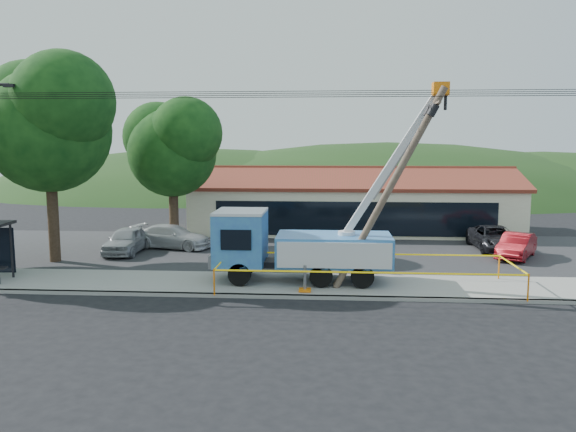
{
  "coord_description": "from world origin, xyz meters",
  "views": [
    {
      "loc": [
        2.25,
        -19.99,
        6.26
      ],
      "look_at": [
        0.48,
        5.0,
        3.0
      ],
      "focal_mm": 35.0,
      "sensor_mm": 36.0,
      "label": 1
    }
  ],
  "objects_px": {
    "utility_truck": "(297,244)",
    "car_dark": "(494,252)",
    "car_red": "(516,260)",
    "car_silver": "(127,255)",
    "leaning_pole": "(394,180)",
    "car_white": "(172,250)"
  },
  "relations": [
    {
      "from": "utility_truck",
      "to": "car_dark",
      "type": "height_order",
      "value": "utility_truck"
    },
    {
      "from": "utility_truck",
      "to": "car_red",
      "type": "height_order",
      "value": "utility_truck"
    },
    {
      "from": "car_silver",
      "to": "car_red",
      "type": "distance_m",
      "value": 21.5
    },
    {
      "from": "utility_truck",
      "to": "car_red",
      "type": "distance_m",
      "value": 13.19
    },
    {
      "from": "utility_truck",
      "to": "car_silver",
      "type": "xyz_separation_m",
      "value": [
        -9.93,
        5.91,
        -1.82
      ]
    },
    {
      "from": "leaning_pole",
      "to": "car_silver",
      "type": "distance_m",
      "value": 16.39
    },
    {
      "from": "leaning_pole",
      "to": "car_white",
      "type": "height_order",
      "value": "leaning_pole"
    },
    {
      "from": "car_silver",
      "to": "car_dark",
      "type": "height_order",
      "value": "car_silver"
    },
    {
      "from": "car_silver",
      "to": "car_dark",
      "type": "xyz_separation_m",
      "value": [
        21.0,
        2.41,
        0.0
      ]
    },
    {
      "from": "car_white",
      "to": "car_red",
      "type": "bearing_deg",
      "value": -82.6
    },
    {
      "from": "utility_truck",
      "to": "car_white",
      "type": "distance_m",
      "value": 11.01
    },
    {
      "from": "car_red",
      "to": "car_silver",
      "type": "bearing_deg",
      "value": -150.25
    },
    {
      "from": "car_red",
      "to": "utility_truck",
      "type": "bearing_deg",
      "value": -122.96
    },
    {
      "from": "leaning_pole",
      "to": "utility_truck",
      "type": "bearing_deg",
      "value": 165.06
    },
    {
      "from": "leaning_pole",
      "to": "car_dark",
      "type": "distance_m",
      "value": 12.64
    },
    {
      "from": "car_red",
      "to": "car_dark",
      "type": "height_order",
      "value": "car_dark"
    },
    {
      "from": "car_silver",
      "to": "car_white",
      "type": "distance_m",
      "value": 2.7
    },
    {
      "from": "car_red",
      "to": "car_white",
      "type": "relative_size",
      "value": 0.86
    },
    {
      "from": "utility_truck",
      "to": "car_red",
      "type": "xyz_separation_m",
      "value": [
        11.57,
        6.08,
        -1.82
      ]
    },
    {
      "from": "leaning_pole",
      "to": "car_red",
      "type": "bearing_deg",
      "value": 43.86
    },
    {
      "from": "car_white",
      "to": "car_dark",
      "type": "relative_size",
      "value": 0.94
    },
    {
      "from": "car_white",
      "to": "leaning_pole",
      "type": "bearing_deg",
      "value": -114.27
    }
  ]
}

